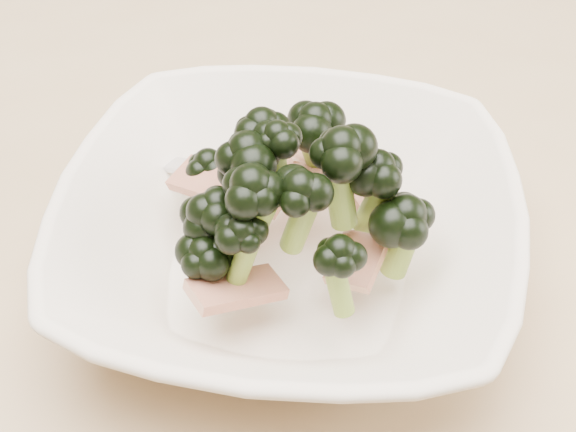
{
  "coord_description": "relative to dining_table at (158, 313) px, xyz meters",
  "views": [
    {
      "loc": [
        -0.01,
        -0.41,
        1.13
      ],
      "look_at": [
        0.09,
        -0.07,
        0.8
      ],
      "focal_mm": 50.0,
      "sensor_mm": 36.0,
      "label": 1
    }
  ],
  "objects": [
    {
      "name": "dining_table",
      "position": [
        0.0,
        0.0,
        0.0
      ],
      "size": [
        1.2,
        0.8,
        0.75
      ],
      "color": "tan",
      "rests_on": "ground"
    },
    {
      "name": "broccoli_dish",
      "position": [
        0.08,
        -0.07,
        0.14
      ],
      "size": [
        0.37,
        0.37,
        0.12
      ],
      "color": "#F1E0CC",
      "rests_on": "dining_table"
    }
  ]
}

